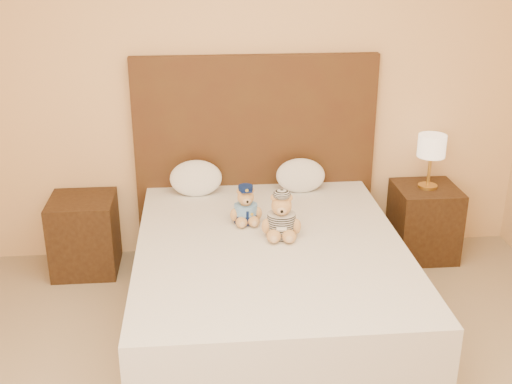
% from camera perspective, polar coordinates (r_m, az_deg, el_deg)
% --- Properties ---
extents(room_walls, '(4.04, 4.52, 2.72)m').
position_cam_1_polar(room_walls, '(2.77, 3.29, 12.28)').
color(room_walls, '#F2C084').
rests_on(room_walls, ground).
extents(bed, '(1.60, 2.00, 0.55)m').
position_cam_1_polar(bed, '(4.00, 1.27, -8.03)').
color(bed, white).
rests_on(bed, ground).
extents(headboard, '(1.75, 0.08, 1.50)m').
position_cam_1_polar(headboard, '(4.72, -0.05, 3.10)').
color(headboard, '#462D15').
rests_on(headboard, ground).
extents(nightstand_left, '(0.45, 0.45, 0.55)m').
position_cam_1_polar(nightstand_left, '(4.76, -14.99, -3.68)').
color(nightstand_left, '#3A2512').
rests_on(nightstand_left, ground).
extents(nightstand_right, '(0.45, 0.45, 0.55)m').
position_cam_1_polar(nightstand_right, '(4.97, 14.69, -2.55)').
color(nightstand_right, '#3A2512').
rests_on(nightstand_right, ground).
extents(lamp, '(0.20, 0.20, 0.40)m').
position_cam_1_polar(lamp, '(4.77, 15.34, 3.75)').
color(lamp, gold).
rests_on(lamp, nightstand_right).
extents(teddy_police, '(0.24, 0.23, 0.25)m').
position_cam_1_polar(teddy_police, '(4.08, -0.92, -1.11)').
color(teddy_police, '#B68046').
rests_on(teddy_police, bed).
extents(teddy_prisoner, '(0.28, 0.27, 0.28)m').
position_cam_1_polar(teddy_prisoner, '(3.89, 2.27, -2.07)').
color(teddy_prisoner, '#B68046').
rests_on(teddy_prisoner, bed).
extents(pillow_left, '(0.37, 0.24, 0.26)m').
position_cam_1_polar(pillow_left, '(4.56, -5.38, 1.38)').
color(pillow_left, white).
rests_on(pillow_left, bed).
extents(pillow_right, '(0.35, 0.23, 0.25)m').
position_cam_1_polar(pillow_right, '(4.62, 3.99, 1.61)').
color(pillow_right, white).
rests_on(pillow_right, bed).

